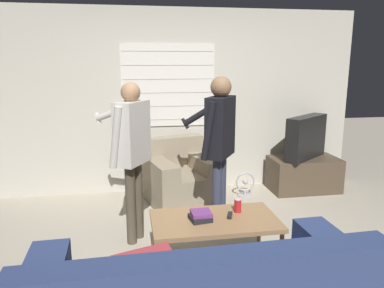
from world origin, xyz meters
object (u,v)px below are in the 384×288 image
Objects in this scene: spare_remote at (230,215)px; floor_fan at (245,185)px; armchair_beige at (180,178)px; soda_can at (238,206)px; book_stack at (201,216)px; tv at (306,137)px; person_left_standing at (131,144)px; person_right_standing at (219,135)px; coffee_table at (215,223)px.

spare_remote reaches higher than floor_fan.
soda_can is at bearing 87.94° from armchair_beige.
book_stack is at bearing -154.25° from spare_remote.
spare_remote is at bearing 83.84° from armchair_beige.
armchair_beige is 1.65m from book_stack.
tv is 0.48× the size of person_left_standing.
book_stack is at bearing -119.41° from floor_fan.
floor_fan is (0.68, 1.67, -0.32)m from spare_remote.
tv is 1.11m from floor_fan.
book_stack is at bearing -172.26° from person_right_standing.
person_left_standing reaches higher than soda_can.
armchair_beige reaches higher than spare_remote.
spare_remote is (-1.59, -1.77, -0.32)m from tv.
floor_fan is at bearing 69.77° from soda_can.
coffee_table is 1.43× the size of tv.
tv is 2.60m from book_stack.
person_right_standing reaches higher than coffee_table.
armchair_beige is at bearing -0.66° from person_left_standing.
spare_remote reaches higher than coffee_table.
person_left_standing is at bearing 164.65° from spare_remote.
book_stack is (0.58, -0.64, -0.54)m from person_left_standing.
soda_can is at bearing -87.06° from person_left_standing.
armchair_beige is at bearing -176.21° from floor_fan.
tv is 6.30× the size of soda_can.
tv reaches higher than spare_remote.
person_right_standing is at bearing 93.64° from armchair_beige.
tv reaches higher than coffee_table.
soda_can is (0.04, -0.62, -0.55)m from person_right_standing.
person_left_standing is at bearing -12.33° from tv.
tv is at bearing 44.00° from book_stack.
tv reaches higher than soda_can.
soda_can is at bearing 10.77° from tv.
tv is 2.26m from soda_can.
floor_fan is at bearing -0.19° from person_right_standing.
book_stack is 1.98m from floor_fan.
person_left_standing is 13.03× the size of soda_can.
spare_remote is (0.86, -0.61, -0.57)m from person_left_standing.
coffee_table is at bearing -155.24° from soda_can.
person_right_standing is 13.40× the size of soda_can.
tv is at bearing 6.17° from floor_fan.
person_left_standing is (-0.63, -1.00, 0.71)m from armchair_beige.
person_left_standing reaches higher than armchair_beige.
person_right_standing is (-1.52, -1.06, 0.29)m from tv.
armchair_beige is at bearing 93.06° from coffee_table.
person_right_standing reaches higher than tv.
armchair_beige is 1.29× the size of tv.
person_right_standing is 12.43× the size of spare_remote.
coffee_table is (0.09, -1.63, 0.09)m from armchair_beige.
person_right_standing is 8.20× the size of book_stack.
book_stack reaches higher than coffee_table.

